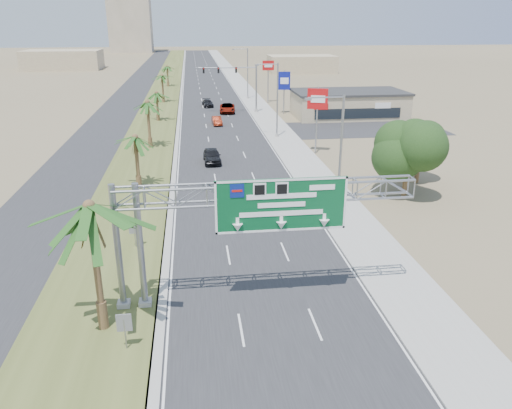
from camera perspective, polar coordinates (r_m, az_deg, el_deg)
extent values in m
cube|color=#28282B|center=(126.32, -5.57, 13.33)|extent=(12.00, 300.00, 0.02)
cube|color=#9E9B93|center=(126.88, -1.63, 13.46)|extent=(4.00, 300.00, 0.10)
cube|color=#4B5224|center=(126.39, -10.23, 13.14)|extent=(7.00, 300.00, 0.12)
cube|color=#28282B|center=(126.92, -13.46, 12.91)|extent=(8.00, 300.00, 0.02)
cylinder|color=gray|center=(28.07, -13.07, -4.83)|extent=(0.36, 0.36, 7.40)
cylinder|color=gray|center=(28.23, -15.50, -4.92)|extent=(0.36, 0.36, 7.40)
cube|color=#9E9B93|center=(29.71, -12.53, -10.96)|extent=(0.70, 0.70, 0.40)
cube|color=#9E9B93|center=(29.86, -14.86, -11.00)|extent=(0.70, 0.70, 0.40)
cube|color=#084E26|center=(26.96, 2.92, -0.07)|extent=(7.20, 0.12, 3.00)
cube|color=navy|center=(26.26, -2.18, 1.57)|extent=(0.75, 0.03, 0.75)
cone|color=white|center=(27.31, 2.90, -2.39)|extent=(0.56, 0.56, 0.45)
cylinder|color=brown|center=(26.69, -17.71, -7.18)|extent=(0.36, 0.36, 7.00)
cylinder|color=brown|center=(27.98, -17.12, -12.02)|extent=(0.54, 0.54, 1.68)
cylinder|color=brown|center=(49.35, -13.42, 4.68)|extent=(0.36, 0.36, 5.00)
cylinder|color=brown|center=(49.88, -13.24, 2.58)|extent=(0.54, 0.54, 1.20)
cylinder|color=brown|center=(64.77, -12.13, 8.83)|extent=(0.36, 0.36, 5.80)
cylinder|color=brown|center=(65.23, -11.99, 6.93)|extent=(0.54, 0.54, 1.39)
cylinder|color=brown|center=(82.55, -11.20, 10.87)|extent=(0.36, 0.36, 4.50)
cylinder|color=brown|center=(82.84, -11.12, 9.70)|extent=(0.54, 0.54, 1.08)
cylinder|color=brown|center=(101.28, -10.60, 12.82)|extent=(0.36, 0.36, 5.20)
cylinder|color=brown|center=(101.55, -10.53, 11.71)|extent=(0.54, 0.54, 1.25)
cylinder|color=brown|center=(126.11, -10.06, 14.20)|extent=(0.36, 0.36, 4.80)
cylinder|color=brown|center=(126.31, -10.01, 13.38)|extent=(0.54, 0.54, 1.15)
cylinder|color=gray|center=(40.44, 9.61, 5.19)|extent=(0.20, 0.20, 10.00)
cylinder|color=gray|center=(39.08, 8.02, 12.03)|extent=(2.80, 0.12, 0.12)
cube|color=slate|center=(38.75, 5.97, 11.90)|extent=(0.50, 0.22, 0.18)
cylinder|color=#9E9B93|center=(41.91, 9.23, -1.08)|extent=(0.44, 0.44, 0.50)
cylinder|color=gray|center=(69.09, 2.46, 11.73)|extent=(0.20, 0.20, 10.00)
cylinder|color=gray|center=(68.31, 1.32, 15.74)|extent=(2.80, 0.12, 0.12)
cube|color=slate|center=(68.12, 0.11, 15.65)|extent=(0.50, 0.22, 0.18)
cylinder|color=#9E9B93|center=(69.97, 2.40, 7.88)|extent=(0.44, 0.44, 0.50)
cylinder|color=gray|center=(104.48, -0.96, 14.70)|extent=(0.20, 0.20, 10.00)
cylinder|color=gray|center=(103.96, -1.78, 17.35)|extent=(2.80, 0.12, 0.12)
cube|color=slate|center=(103.84, -2.58, 17.28)|extent=(0.50, 0.22, 0.18)
cylinder|color=#9E9B93|center=(105.06, -0.94, 12.12)|extent=(0.44, 0.44, 0.50)
cylinder|color=gray|center=(88.78, 0.03, 13.03)|extent=(0.28, 0.28, 8.00)
cylinder|color=gray|center=(87.88, -3.32, 15.35)|extent=(10.00, 0.18, 0.18)
cube|color=black|center=(87.84, -2.29, 15.11)|extent=(0.32, 0.18, 0.95)
cube|color=black|center=(87.62, -4.32, 15.05)|extent=(0.32, 0.18, 0.95)
cube|color=black|center=(87.52, -6.01, 15.00)|extent=(0.32, 0.18, 0.95)
sphere|color=red|center=(87.69, -2.29, 15.29)|extent=(0.22, 0.22, 0.22)
imported|color=black|center=(88.44, 0.03, 14.96)|extent=(0.16, 0.16, 0.60)
cylinder|color=#9E9B93|center=(89.33, 0.03, 10.68)|extent=(0.56, 0.56, 0.60)
cube|color=tan|center=(86.44, 10.53, 11.16)|extent=(18.00, 10.00, 4.00)
cylinder|color=brown|center=(47.46, 16.74, 3.05)|extent=(0.44, 0.44, 3.90)
sphere|color=#193211|center=(46.79, 17.06, 6.08)|extent=(4.50, 4.50, 4.50)
cylinder|color=brown|center=(52.25, 18.01, 4.13)|extent=(0.44, 0.44, 3.30)
sphere|color=#193211|center=(51.72, 18.28, 6.46)|extent=(3.50, 3.50, 3.50)
cylinder|color=gray|center=(26.06, -14.70, -14.22)|extent=(0.08, 0.08, 1.80)
cube|color=slate|center=(25.68, -14.84, -12.93)|extent=(0.75, 0.06, 0.95)
cylinder|color=gray|center=(36.61, -13.67, -3.57)|extent=(0.08, 0.08, 1.80)
cube|color=slate|center=(36.34, -13.76, -2.56)|extent=(0.75, 0.06, 0.95)
cube|color=tan|center=(266.79, -14.23, 20.30)|extent=(20.00, 16.00, 35.00)
cube|color=tan|center=(180.46, -21.19, 15.17)|extent=(24.00, 14.00, 6.00)
cube|color=tan|center=(159.53, 5.23, 15.70)|extent=(20.00, 12.00, 5.00)
imported|color=black|center=(57.29, -5.05, 5.56)|extent=(2.01, 4.74, 1.60)
imported|color=maroon|center=(78.57, -4.50, 9.52)|extent=(1.58, 3.95, 1.28)
imported|color=gray|center=(88.98, -3.30, 10.92)|extent=(3.00, 5.78, 1.56)
imported|color=black|center=(95.62, -5.54, 11.44)|extent=(2.17, 4.57, 1.29)
cylinder|color=gray|center=(60.95, 6.95, 9.48)|extent=(0.20, 0.20, 8.00)
cube|color=red|center=(60.52, 7.06, 11.89)|extent=(2.36, 1.11, 2.40)
cube|color=white|center=(60.34, 7.10, 11.87)|extent=(1.59, 0.62, 0.84)
cylinder|color=gray|center=(87.56, 3.22, 12.67)|extent=(0.20, 0.20, 7.31)
cube|color=navy|center=(87.32, 3.25, 13.94)|extent=(2.02, 0.52, 3.00)
cube|color=white|center=(87.14, 3.27, 13.93)|extent=(1.40, 0.20, 1.05)
cylinder|color=gray|center=(99.51, 1.39, 13.88)|extent=(0.20, 0.20, 8.18)
cube|color=red|center=(99.21, 1.40, 15.60)|extent=(2.20, 0.31, 1.80)
cube|color=white|center=(99.04, 1.42, 15.59)|extent=(1.54, 0.05, 0.63)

